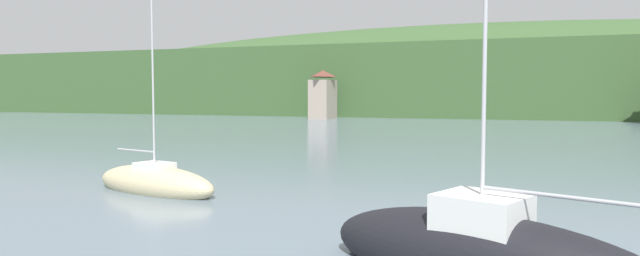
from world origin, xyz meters
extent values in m
cube|color=#38562D|center=(0.00, 141.64, 6.22)|extent=(352.00, 57.91, 12.45)
ellipsoid|color=#38562D|center=(-5.83, 156.12, 4.36)|extent=(246.40, 40.54, 31.13)
cube|color=gray|center=(-25.06, 107.26, 3.10)|extent=(3.15, 5.16, 6.21)
pyramid|color=brown|center=(-25.06, 107.26, 7.23)|extent=(3.30, 5.41, 1.10)
ellipsoid|color=#CCBC8E|center=(-8.03, 40.67, 0.34)|extent=(6.86, 3.37, 1.53)
cylinder|color=#B7B7BC|center=(-8.03, 40.67, 4.54)|extent=(0.08, 0.08, 7.54)
cylinder|color=#ADADB2|center=(-9.19, 40.94, 1.67)|extent=(2.33, 0.62, 0.07)
cube|color=silver|center=(-8.03, 40.67, 1.00)|extent=(1.70, 1.44, 0.47)
cylinder|color=#B7B7BC|center=(5.65, 33.84, 5.31)|extent=(0.09, 0.09, 8.56)
cylinder|color=#ADADB2|center=(7.20, 33.24, 2.06)|extent=(3.14, 1.29, 0.09)
cube|color=silver|center=(5.65, 33.84, 1.47)|extent=(2.26, 2.12, 0.87)
camera|label=1|loc=(6.63, 21.07, 4.11)|focal=31.98mm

